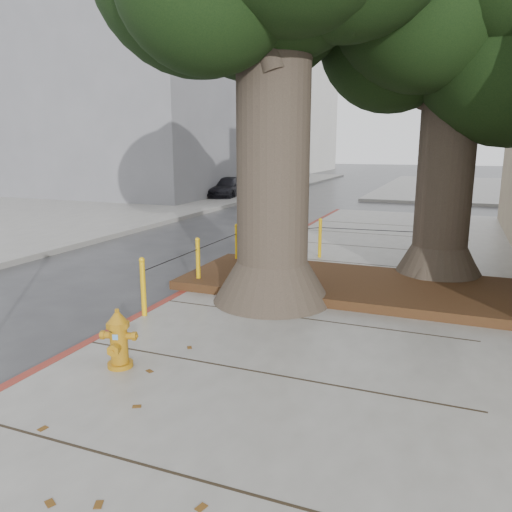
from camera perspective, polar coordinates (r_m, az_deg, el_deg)
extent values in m
plane|color=#28282B|center=(6.33, -4.15, -13.55)|extent=(140.00, 140.00, 0.00)
cube|color=slate|center=(22.54, -25.65, 4.45)|extent=(14.00, 60.00, 0.15)
cube|color=maroon|center=(9.25, -8.57, -4.60)|extent=(0.14, 26.00, 0.16)
cube|color=black|center=(9.49, 11.19, -3.27)|extent=(6.40, 2.60, 0.16)
cube|color=slate|center=(32.43, -11.60, 18.04)|extent=(12.00, 16.00, 12.00)
cube|color=silver|center=(53.97, 0.55, 17.61)|extent=(12.00, 18.00, 15.00)
cone|color=#4C3F33|center=(8.60, 1.86, -2.83)|extent=(2.04, 2.04, 0.70)
cylinder|color=#4C3F33|center=(8.30, 1.96, 10.81)|extent=(1.20, 1.20, 4.22)
cone|color=#4C3F33|center=(10.55, 20.08, -0.70)|extent=(1.77, 1.77, 0.70)
cylinder|color=#4C3F33|center=(10.31, 20.84, 9.19)|extent=(1.04, 1.04, 3.84)
cylinder|color=#E5AD0C|center=(8.00, -12.76, -3.59)|extent=(0.08, 0.08, 0.90)
sphere|color=#E5AD0C|center=(7.89, -12.92, -0.45)|extent=(0.09, 0.09, 0.09)
cylinder|color=#E5AD0C|center=(9.48, -6.63, -0.83)|extent=(0.08, 0.08, 0.90)
sphere|color=#E5AD0C|center=(9.39, -6.70, 1.85)|extent=(0.09, 0.09, 0.09)
cylinder|color=#E5AD0C|center=(11.06, -2.21, 1.18)|extent=(0.08, 0.08, 0.90)
sphere|color=#E5AD0C|center=(10.98, -2.23, 3.48)|extent=(0.09, 0.09, 0.09)
cylinder|color=#E5AD0C|center=(11.97, 7.32, 1.97)|extent=(0.08, 0.08, 0.90)
sphere|color=#E5AD0C|center=(11.89, 7.38, 4.10)|extent=(0.09, 0.09, 0.09)
cylinder|color=#E5AD0C|center=(11.82, 17.94, 1.32)|extent=(0.08, 0.08, 0.90)
sphere|color=#E5AD0C|center=(11.75, 18.08, 3.47)|extent=(0.09, 0.09, 0.09)
cylinder|color=black|center=(8.66, -9.50, -0.37)|extent=(0.02, 1.80, 0.02)
cylinder|color=black|center=(10.21, -4.28, 1.74)|extent=(0.02, 1.80, 0.02)
cylinder|color=black|center=(11.42, 2.76, 2.92)|extent=(1.51, 1.51, 0.02)
cylinder|color=black|center=(11.80, 12.66, 2.94)|extent=(2.20, 0.22, 0.02)
cylinder|color=#B47812|center=(6.42, -15.24, -11.85)|extent=(0.38, 0.38, 0.06)
cylinder|color=#B47812|center=(6.32, -15.38, -9.72)|extent=(0.26, 0.26, 0.48)
cylinder|color=#B47812|center=(6.23, -15.51, -7.60)|extent=(0.34, 0.34, 0.07)
cone|color=#B47812|center=(6.20, -15.56, -6.81)|extent=(0.32, 0.32, 0.13)
cylinder|color=#B47812|center=(6.17, -15.61, -6.06)|extent=(0.07, 0.07, 0.05)
cylinder|color=#B47812|center=(6.32, -16.50, -8.66)|extent=(0.15, 0.12, 0.09)
cylinder|color=#B47812|center=(6.24, -14.36, -8.83)|extent=(0.15, 0.12, 0.09)
cylinder|color=#B47812|center=(6.22, -15.75, -10.11)|extent=(0.16, 0.16, 0.12)
cube|color=#5999D8|center=(6.18, -15.80, -8.93)|extent=(0.07, 0.02, 0.07)
imported|color=black|center=(26.69, -3.42, 7.78)|extent=(1.95, 3.94, 1.10)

